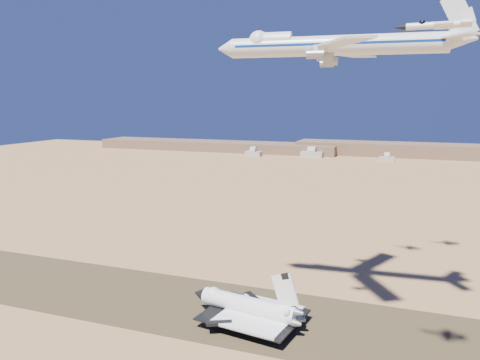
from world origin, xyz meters
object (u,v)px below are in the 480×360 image
(chase_jet_e, at_px, (390,44))
(chase_jet_f, at_px, (442,45))
(shuttle, at_px, (247,307))
(chase_jet_a, at_px, (436,25))
(carrier_747, at_px, (327,46))
(crew_a, at_px, (258,332))
(crew_c, at_px, (276,335))
(crew_b, at_px, (270,337))

(chase_jet_e, xyz_separation_m, chase_jet_f, (19.39, 15.59, 0.43))
(shuttle, xyz_separation_m, chase_jet_a, (54.40, -40.06, 87.20))
(carrier_747, bearing_deg, chase_jet_e, 63.35)
(crew_a, xyz_separation_m, chase_jet_f, (54.10, 74.11, 99.24))
(crew_c, distance_m, chase_jet_f, 132.70)
(crew_b, xyz_separation_m, crew_c, (1.39, 1.82, 0.10))
(crew_b, bearing_deg, crew_c, -67.30)
(crew_b, bearing_deg, crew_a, 41.47)
(carrier_747, xyz_separation_m, crew_c, (-11.44, -15.89, -94.24))
(crew_b, relative_size, crew_c, 0.89)
(crew_a, relative_size, crew_b, 1.10)
(shuttle, xyz_separation_m, crew_a, (6.26, -6.80, -4.81))
(crew_a, height_order, chase_jet_a, chase_jet_a)
(shuttle, height_order, carrier_747, carrier_747)
(crew_a, bearing_deg, carrier_747, -71.53)
(shuttle, xyz_separation_m, chase_jet_e, (40.97, 51.72, 94.00))
(crew_a, distance_m, chase_jet_a, 109.03)
(carrier_747, bearing_deg, chase_jet_a, -62.72)
(shuttle, relative_size, chase_jet_a, 2.81)
(shuttle, bearing_deg, chase_jet_f, 57.23)
(carrier_747, relative_size, chase_jet_f, 5.31)
(chase_jet_f, bearing_deg, chase_jet_e, -152.60)
(shuttle, relative_size, carrier_747, 0.54)
(chase_jet_f, bearing_deg, crew_b, -134.56)
(crew_b, bearing_deg, chase_jet_a, -156.00)
(crew_b, height_order, chase_jet_e, chase_jet_e)
(crew_b, bearing_deg, chase_jet_f, -63.07)
(chase_jet_e, relative_size, chase_jet_f, 0.90)
(carrier_747, bearing_deg, crew_a, -141.83)
(chase_jet_f, bearing_deg, chase_jet_a, -104.58)
(crew_b, xyz_separation_m, chase_jet_e, (30.05, 60.08, 98.89))
(crew_a, bearing_deg, shuttle, 18.43)
(carrier_747, relative_size, crew_b, 48.91)
(chase_jet_a, bearing_deg, crew_a, 148.02)
(crew_b, relative_size, chase_jet_e, 0.12)
(carrier_747, distance_m, crew_a, 97.22)
(crew_b, bearing_deg, carrier_747, -65.84)
(chase_jet_a, distance_m, chase_jet_e, 93.01)
(crew_c, distance_m, chase_jet_e, 118.22)
(carrier_747, height_order, chase_jet_e, carrier_747)
(chase_jet_e, bearing_deg, shuttle, -123.54)
(chase_jet_a, height_order, chase_jet_f, chase_jet_f)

